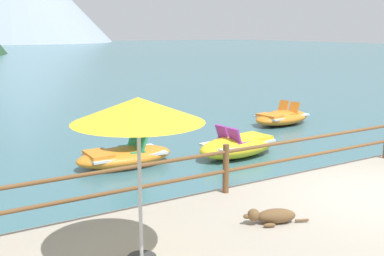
{
  "coord_description": "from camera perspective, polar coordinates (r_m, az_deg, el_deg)",
  "views": [
    {
      "loc": [
        -7.33,
        -5.39,
        3.46
      ],
      "look_at": [
        -1.05,
        5.0,
        0.9
      ],
      "focal_mm": 43.57,
      "sensor_mm": 36.0,
      "label": 1
    }
  ],
  "objects": [
    {
      "name": "ground_plane",
      "position": [
        46.11,
        -22.09,
        6.73
      ],
      "size": [
        200.0,
        200.0,
        0.0
      ],
      "primitive_type": "plane",
      "color": "#3D6B75"
    },
    {
      "name": "dock_railing",
      "position": [
        10.4,
        14.96,
        -2.31
      ],
      "size": [
        23.92,
        0.12,
        0.95
      ],
      "color": "brown",
      "rests_on": "promenade_dock"
    },
    {
      "name": "beach_umbrella",
      "position": [
        5.88,
        -6.62,
        1.9
      ],
      "size": [
        1.7,
        1.7,
        2.24
      ],
      "color": "#B2B2B7",
      "rests_on": "promenade_dock"
    },
    {
      "name": "dog_resting",
      "position": [
        7.74,
        9.79,
        -10.57
      ],
      "size": [
        1.0,
        0.55,
        0.26
      ],
      "color": "brown",
      "rests_on": "promenade_dock"
    },
    {
      "name": "pedal_boat_0",
      "position": [
        12.21,
        -8.23,
        -2.81
      ],
      "size": [
        2.59,
        1.3,
        1.2
      ],
      "color": "orange",
      "rests_on": "ground"
    },
    {
      "name": "pedal_boat_2",
      "position": [
        13.04,
        5.68,
        -2.13
      ],
      "size": [
        2.71,
        1.51,
        0.91
      ],
      "color": "yellow",
      "rests_on": "ground"
    },
    {
      "name": "pedal_boat_3",
      "position": [
        17.69,
        10.92,
        1.29
      ],
      "size": [
        2.66,
        1.61,
        0.84
      ],
      "color": "orange",
      "rests_on": "ground"
    }
  ]
}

